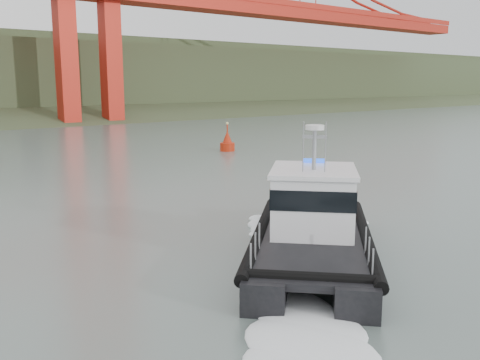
# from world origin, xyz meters

# --- Properties ---
(ground) EXTENTS (400.00, 400.00, 0.00)m
(ground) POSITION_xyz_m (0.00, 0.00, 0.00)
(ground) COLOR #586862
(ground) RESTS_ON ground
(patrol_boat) EXTENTS (11.49, 11.09, 5.69)m
(patrol_boat) POSITION_xyz_m (-1.18, 0.65, 1.42)
(patrol_boat) COLOR black
(patrol_boat) RESTS_ON ground
(nav_buoy) EXTENTS (1.55, 1.55, 3.23)m
(nav_buoy) POSITION_xyz_m (17.45, 30.50, 0.85)
(nav_buoy) COLOR #B1230C
(nav_buoy) RESTS_ON ground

